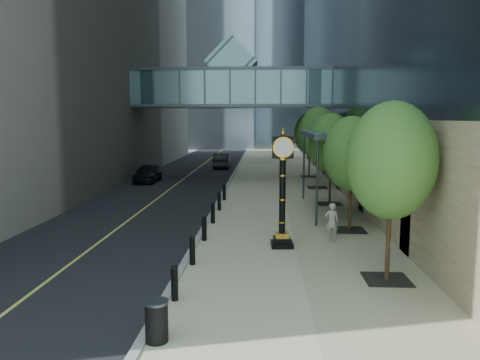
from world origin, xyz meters
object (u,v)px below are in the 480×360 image
Objects in this scene: street_clock at (282,197)px; car_far at (222,161)px; trash_bin at (157,322)px; pedestrian at (332,222)px; car_near at (148,173)px.

street_clock is 29.95m from car_far.
trash_bin is 37.58m from car_far.
pedestrian reaches higher than car_far.
car_near is at bearing 114.77° from street_clock.
car_near is (-6.88, 26.58, 0.22)m from trash_bin.
car_near is at bearing 63.61° from car_far.
pedestrian reaches higher than trash_bin.
street_clock reaches higher than car_far.
street_clock reaches higher than car_near.
pedestrian is 21.31m from car_near.
pedestrian is at bearing -56.14° from car_near.
street_clock is 1.00× the size of car_far.
street_clock reaches higher than pedestrian.
trash_bin is at bearing -76.06° from car_near.
car_far is at bearing -73.37° from pedestrian.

